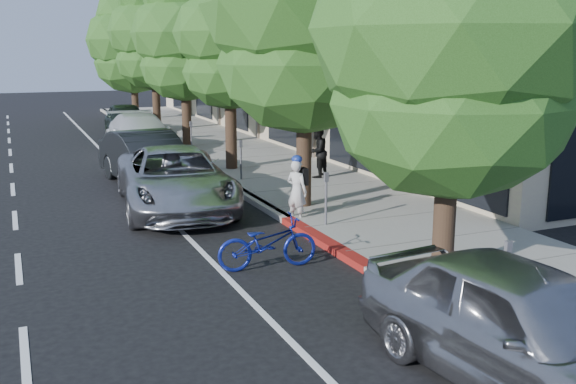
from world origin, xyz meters
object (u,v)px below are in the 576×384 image
street_tree_1 (305,10)px  silver_suv (175,179)px  cyclist (297,191)px  pedestrian (317,151)px  street_tree_5 (132,42)px  street_tree_3 (184,36)px  white_pickup (140,135)px  street_tree_4 (153,34)px  dark_suv_far (126,120)px  bicycle (267,243)px  street_tree_2 (229,36)px  near_car_a (525,328)px  street_tree_0 (454,36)px  dark_sedan (148,159)px

street_tree_1 → silver_suv: (-3.10, 1.50, -4.35)m
cyclist → pedestrian: bearing=-61.1°
street_tree_5 → street_tree_3: bearing=-90.0°
street_tree_5 → cyclist: size_ratio=4.96×
cyclist → white_pickup: bearing=-22.1°
street_tree_1 → cyclist: bearing=-123.0°
street_tree_4 → dark_suv_far: street_tree_4 is taller
cyclist → street_tree_3: bearing=-32.3°
street_tree_3 → street_tree_4: bearing=90.0°
street_tree_1 → street_tree_3: (0.00, 12.00, -0.40)m
street_tree_5 → bicycle: bearing=-95.3°
street_tree_2 → near_car_a: size_ratio=1.50×
street_tree_0 → white_pickup: bearing=97.4°
street_tree_1 → silver_suv: 5.55m
white_pickup → street_tree_0: bearing=-81.4°
street_tree_0 → street_tree_4: size_ratio=0.92×
bicycle → near_car_a: bearing=-161.7°
street_tree_2 → near_car_a: 16.03m
pedestrian → white_pickup: bearing=-95.1°
street_tree_4 → dark_suv_far: 4.53m
street_tree_3 → cyclist: 13.61m
street_tree_4 → street_tree_5: size_ratio=1.02×
silver_suv → white_pickup: 9.54m
dark_suv_far → pedestrian: (3.69, -14.17, 0.18)m
street_tree_0 → bicycle: 5.12m
street_tree_2 → street_tree_3: 6.00m
street_tree_4 → near_car_a: 27.85m
white_pickup → bicycle: bearing=-90.3°
dark_suv_far → white_pickup: bearing=-91.0°
street_tree_3 → street_tree_4: 6.00m
bicycle → silver_suv: 5.48m
cyclist → silver_suv: silver_suv is taller
street_tree_4 → dark_sedan: street_tree_4 is taller
street_tree_0 → street_tree_1: (-0.00, 6.00, 0.75)m
near_car_a → street_tree_2: bearing=79.4°
silver_suv → street_tree_5: bearing=87.9°
near_car_a → street_tree_1: bearing=76.1°
white_pickup → street_tree_4: bearing=73.8°
street_tree_3 → pedestrian: 9.67m
dark_suv_far → near_car_a: near_car_a is taller
street_tree_5 → near_car_a: (-1.40, -33.50, -3.85)m
bicycle → near_car_a: (1.21, -5.55, 0.31)m
near_car_a → pedestrian: bearing=69.6°
street_tree_1 → street_tree_5: size_ratio=1.08×
cyclist → pedestrian: 5.09m
silver_suv → dark_sedan: bearing=95.8°
street_tree_2 → street_tree_3: bearing=90.0°
silver_suv → pedestrian: 5.45m
street_tree_4 → dark_sedan: bearing=-103.4°
white_pickup → dark_suv_far: (0.53, 6.50, -0.02)m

